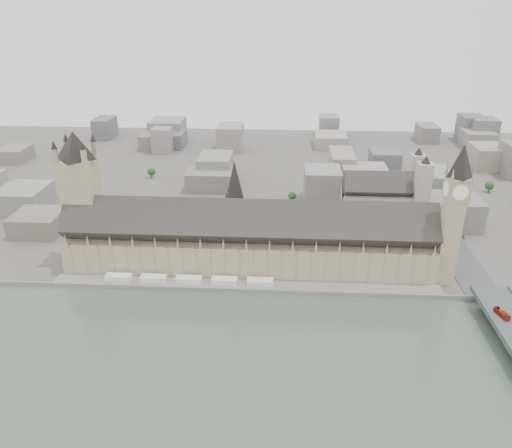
# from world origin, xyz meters

# --- Properties ---
(ground) EXTENTS (900.00, 900.00, 0.00)m
(ground) POSITION_xyz_m (0.00, 0.00, 0.00)
(ground) COLOR #595651
(ground) RESTS_ON ground
(embankment_wall) EXTENTS (600.00, 1.50, 3.00)m
(embankment_wall) POSITION_xyz_m (0.00, -15.00, 1.50)
(embankment_wall) COLOR slate
(embankment_wall) RESTS_ON ground
(river_terrace) EXTENTS (270.00, 15.00, 2.00)m
(river_terrace) POSITION_xyz_m (0.00, -7.50, 1.00)
(river_terrace) COLOR slate
(river_terrace) RESTS_ON ground
(terrace_tents) EXTENTS (118.00, 7.00, 4.00)m
(terrace_tents) POSITION_xyz_m (-40.00, -7.00, 4.00)
(terrace_tents) COLOR white
(terrace_tents) RESTS_ON river_terrace
(palace_of_westminster) EXTENTS (265.00, 40.73, 55.44)m
(palace_of_westminster) POSITION_xyz_m (0.00, 19.70, 22.71)
(palace_of_westminster) COLOR tan
(palace_of_westminster) RESTS_ON ground
(elizabeth_tower) EXTENTS (17.00, 17.00, 107.50)m
(elizabeth_tower) POSITION_xyz_m (138.00, 8.00, 58.09)
(elizabeth_tower) COLOR tan
(elizabeth_tower) RESTS_ON ground
(victoria_tower) EXTENTS (30.00, 30.00, 100.00)m
(victoria_tower) POSITION_xyz_m (-122.00, 26.00, 55.20)
(victoria_tower) COLOR tan
(victoria_tower) RESTS_ON ground
(central_tower) EXTENTS (13.00, 13.00, 48.00)m
(central_tower) POSITION_xyz_m (-10.00, 26.00, 57.92)
(central_tower) COLOR gray
(central_tower) RESTS_ON ground
(westminster_abbey) EXTENTS (68.00, 36.00, 64.00)m
(westminster_abbey) POSITION_xyz_m (110.92, 95.00, 25.08)
(westminster_abbey) COLOR #A8A097
(westminster_abbey) RESTS_ON ground
(city_skyline_inland) EXTENTS (720.00, 360.00, 38.00)m
(city_skyline_inland) POSITION_xyz_m (0.00, 245.00, 19.00)
(city_skyline_inland) COLOR gray
(city_skyline_inland) RESTS_ON ground
(park_trees) EXTENTS (110.00, 30.00, 15.00)m
(park_trees) POSITION_xyz_m (-10.00, 60.00, 7.50)
(park_trees) COLOR #1F4B1A
(park_trees) RESTS_ON ground
(red_bus_north) EXTENTS (6.23, 12.63, 3.43)m
(red_bus_north) POSITION_xyz_m (156.87, -47.93, 11.97)
(red_bus_north) COLOR #AA2D13
(red_bus_north) RESTS_ON westminster_bridge
(car_approach) EXTENTS (3.48, 5.54, 1.50)m
(car_approach) POSITION_xyz_m (167.94, 59.04, 11.00)
(car_approach) COLOR gray
(car_approach) RESTS_ON westminster_bridge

